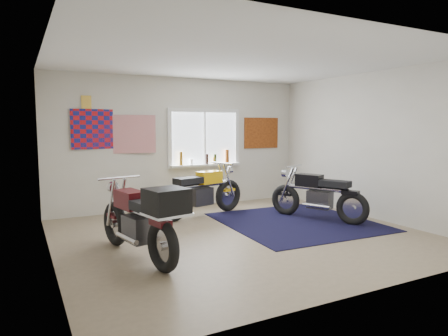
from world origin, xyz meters
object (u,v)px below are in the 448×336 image
black_chrome_bike (318,197)px  maroon_tourer (142,220)px  navy_rug (296,222)px  yellow_triumph (202,193)px

black_chrome_bike → maroon_tourer: size_ratio=0.89×
black_chrome_bike → navy_rug: bearing=63.2°
yellow_triumph → navy_rug: bearing=-59.1°
yellow_triumph → black_chrome_bike: size_ratio=1.10×
navy_rug → yellow_triumph: bearing=136.4°
navy_rug → maroon_tourer: maroon_tourer is taller
maroon_tourer → yellow_triumph: bearing=-52.3°
yellow_triumph → black_chrome_bike: yellow_triumph is taller
maroon_tourer → navy_rug: bearing=-87.3°
navy_rug → black_chrome_bike: size_ratio=1.46×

